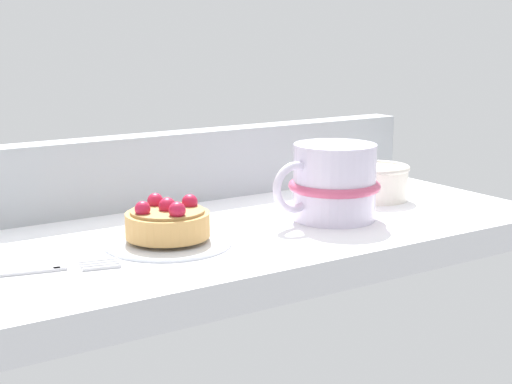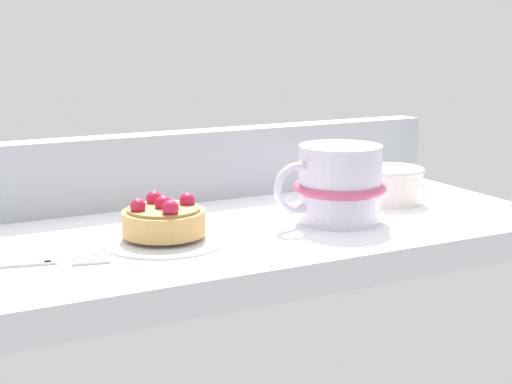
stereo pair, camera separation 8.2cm
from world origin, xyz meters
TOP-DOWN VIEW (x-y plane):
  - ground_plane at (0.00, 0.00)cm, footprint 74.19×31.71cm
  - window_rail_back at (0.00, 14.01)cm, footprint 72.70×3.69cm
  - dessert_plate at (-7.47, -2.63)cm, footprint 12.64×12.64cm
  - raspberry_tart at (-7.47, -2.63)cm, footprint 8.36×8.36cm
  - coffee_mug at (12.66, -3.56)cm, footprint 13.41×10.28cm
  - dessert_fork at (-21.81, -4.28)cm, footprint 16.09×5.22cm
  - sugar_bowl at (23.62, 1.42)cm, footprint 8.17×8.17cm

SIDE VIEW (x-z plane):
  - ground_plane at x=0.00cm, z-range -3.25..0.00cm
  - dessert_fork at x=-21.81cm, z-range 0.00..0.60cm
  - dessert_plate at x=-7.47cm, z-range -0.03..0.79cm
  - sugar_bowl at x=23.62cm, z-range 0.14..4.50cm
  - raspberry_tart at x=-7.47cm, z-range 0.31..4.37cm
  - coffee_mug at x=12.66cm, z-range -0.05..8.46cm
  - window_rail_back at x=0.00cm, z-range 0.00..8.59cm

